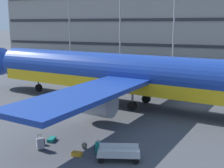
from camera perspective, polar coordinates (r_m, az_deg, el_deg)
The scene contains 13 objects.
ground_plane at distance 30.11m, azimuth 14.32°, elevation -4.73°, with size 600.00×600.00×0.00m, color #424449.
terminal_structure at distance 83.56m, azimuth 20.32°, elevation 11.43°, with size 120.13×21.45×18.57m.
airliner at distance 30.00m, azimuth 3.83°, elevation 1.68°, with size 39.13×31.71×10.98m.
light_mast_far_left at distance 76.47m, azimuth -8.27°, elevation 15.42°, with size 1.80×0.50×24.03m.
light_mast_left at distance 70.42m, azimuth 1.59°, elevation 13.81°, with size 1.80×0.50×19.08m.
suitcase_orange at distance 20.64m, azimuth -13.59°, elevation -11.01°, with size 0.51×0.53×1.01m.
suitcase_navy at distance 22.02m, azimuth -11.48°, elevation -10.34°, with size 0.57×0.85×0.22m.
suitcase_black at distance 19.48m, azimuth -6.74°, elevation -13.12°, with size 0.70×0.46×0.23m.
suitcase_small at distance 19.48m, azimuth -2.62°, elevation -12.09°, with size 0.43×0.34×0.90m.
backpack_scuffed at distance 20.34m, azimuth -5.31°, elevation -11.68°, with size 0.43×0.39×0.51m.
backpack_purple at distance 21.45m, azimuth -13.14°, elevation -10.74°, with size 0.28×0.39×0.47m.
backpack_upright at distance 20.17m, azimuth -3.01°, elevation -11.90°, with size 0.29×0.37×0.47m.
baggage_cart at distance 18.69m, azimuth 1.27°, elevation -13.09°, with size 3.33×2.10×0.82m.
Camera 1 is at (3.90, -28.72, 8.16)m, focal length 47.77 mm.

